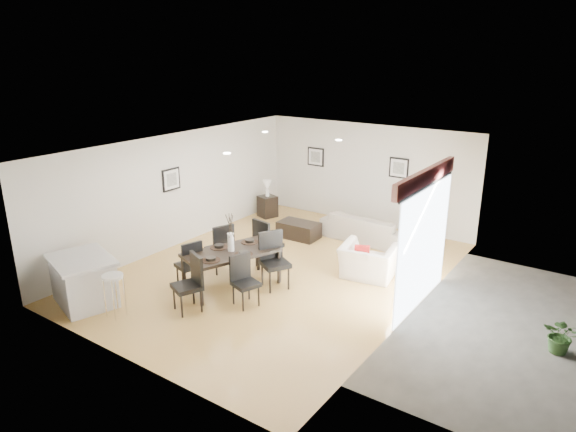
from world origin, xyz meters
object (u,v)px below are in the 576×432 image
Objects in this scene: dining_chair_wfar at (221,245)px; dining_chair_enear at (243,277)px; sofa at (367,228)px; armchair at (368,261)px; coffee_table at (299,230)px; dining_table at (231,255)px; kitchen_island at (84,280)px; dining_chair_efar at (273,256)px; dining_chair_foot at (265,241)px; dining_chair_head at (191,280)px; side_table at (267,206)px; dining_chair_wnear at (190,262)px; bar_stool at (113,281)px.

dining_chair_wfar is 1.56m from dining_chair_enear.
dining_chair_wfar is (-1.68, -3.48, 0.27)m from sofa.
coffee_table is at bearing -34.45° from armchair.
dining_table is 2.77m from kitchen_island.
dining_chair_efar reaches higher than dining_table.
dining_table reaches higher than coffee_table.
dining_chair_wfar is at bearing 57.61° from dining_chair_foot.
dining_chair_enear is 0.63× the size of kitchen_island.
dining_chair_wfar reaches higher than armchair.
sofa is at bearing 14.01° from dining_chair_enear.
kitchen_island is (-1.84, -0.96, -0.13)m from dining_chair_head.
dining_chair_enear reaches higher than side_table.
dining_chair_wnear is 0.91× the size of dining_chair_wfar.
dining_chair_wnear is at bearing -71.65° from side_table.
dining_chair_efar is 3.58m from kitchen_island.
dining_chair_enear is 3.72m from coffee_table.
dining_chair_foot is (0.63, 0.70, 0.02)m from dining_chair_wfar.
sofa is 2.05× the size of dining_chair_foot.
kitchen_island reaches higher than armchair.
side_table reaches higher than coffee_table.
dining_chair_wnear is 0.97× the size of coffee_table.
dining_chair_wnear is 0.91m from dining_chair_wfar.
dining_table is 0.83m from dining_chair_wnear.
sofa reaches higher than coffee_table.
dining_chair_wfar is 1.30m from dining_chair_efar.
dining_table is (-1.04, -3.90, 0.36)m from sofa.
kitchen_island is at bearing -5.05° from dining_chair_wfar.
dining_chair_foot is 1.09× the size of coffee_table.
armchair is 0.98× the size of dining_chair_foot.
dining_chair_head is (-0.61, -1.65, -0.04)m from dining_chair_efar.
bar_stool is (-0.44, -5.20, 0.48)m from coffee_table.
armchair is 1.02× the size of dining_chair_head.
dining_chair_efar is at bearing 85.94° from sofa.
dining_chair_head is at bearing -170.60° from dining_chair_efar.
dining_chair_efar reaches higher than dining_chair_head.
side_table is 6.27m from bar_stool.
kitchen_island is (-1.34, -5.20, 0.26)m from coffee_table.
armchair is 1.07× the size of coffee_table.
dining_chair_foot is (-0.67, 1.56, 0.08)m from dining_chair_enear.
sofa is at bearing 175.75° from dining_chair_wnear.
side_table is at bearing 110.79° from kitchen_island.
dining_chair_wfar is 2.78m from kitchen_island.
dining_chair_efar is 0.91m from dining_chair_foot.
dining_chair_wnear reaches higher than side_table.
dining_chair_enear is 1.61× the size of side_table.
side_table is at bearing 138.82° from dining_table.
dining_table is 2.12× the size of dining_chair_enear.
dining_chair_wfar is 1.71m from dining_chair_head.
dining_chair_efar is 3.03m from bar_stool.
armchair is 0.71× the size of kitchen_island.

